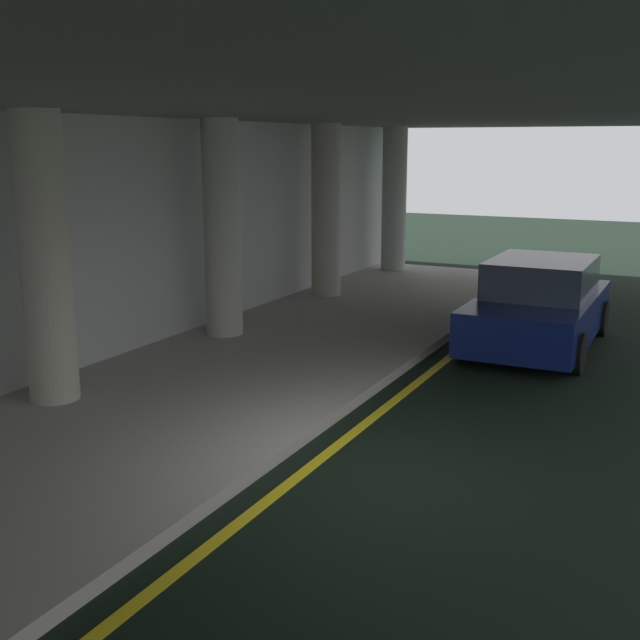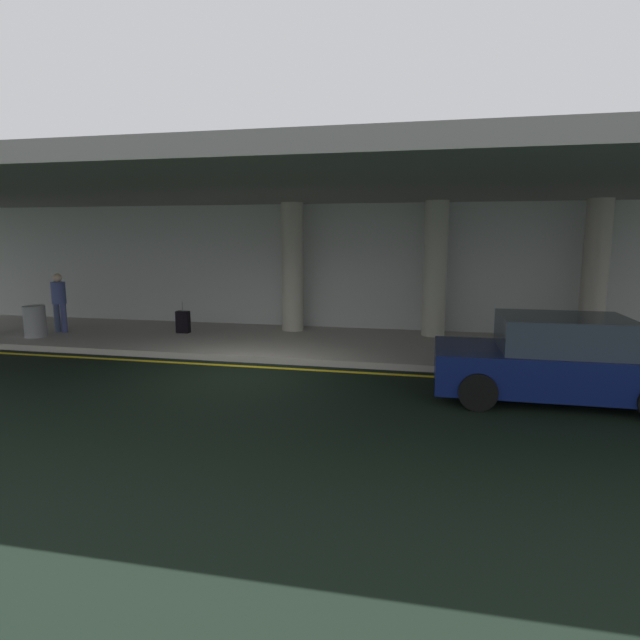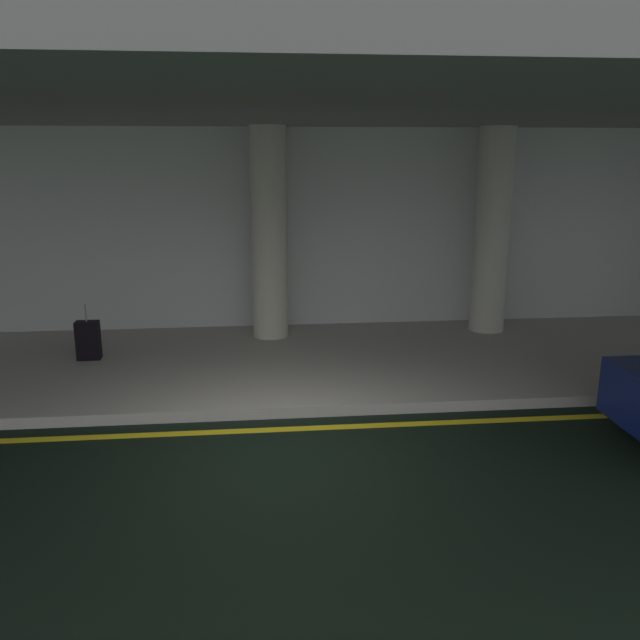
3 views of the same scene
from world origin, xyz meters
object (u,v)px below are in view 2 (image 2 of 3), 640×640
Objects in this scene: support_column_left_mid at (435,269)px; support_column_far_left at (293,267)px; car_navy at (556,361)px; person_waiting_for_ride at (59,299)px; suitcase_upright_primary at (183,322)px; trash_bin_steel at (35,321)px; support_column_center at (595,271)px.

support_column_far_left is at bearing 180.00° from support_column_left_mid.
support_column_far_left reaches higher than car_navy.
support_column_far_left reaches higher than person_waiting_for_ride.
suitcase_upright_primary is 1.06× the size of trash_bin_steel.
support_column_center reaches higher than car_navy.
person_waiting_for_ride is at bearing -173.10° from support_column_center.
trash_bin_steel is at bearing -166.89° from support_column_left_mid.
car_navy is at bearing -87.41° from person_waiting_for_ride.
car_navy is 2.44× the size of person_waiting_for_ride.
person_waiting_for_ride is 1.87× the size of suitcase_upright_primary.
support_column_left_mid is 10.56m from person_waiting_for_ride.
person_waiting_for_ride is at bearing 170.09° from car_navy.
suitcase_upright_primary is at bearing -171.06° from support_column_left_mid.
car_navy is 9.82m from suitcase_upright_primary.
support_column_center is (8.00, 0.00, 0.00)m from support_column_far_left.
support_column_center is at bearing 0.00° from support_column_far_left.
support_column_far_left is at bearing 145.45° from car_navy.
person_waiting_for_ride is 1.98× the size of trash_bin_steel.
support_column_left_mid reaches higher than suitcase_upright_primary.
support_column_far_left is 1.00× the size of support_column_center.
person_waiting_for_ride is (-12.48, 3.20, 0.40)m from car_navy.
support_column_far_left is at bearing 39.62° from suitcase_upright_primary.
car_navy is at bearing -67.03° from support_column_left_mid.
suitcase_upright_primary is at bearing -159.60° from support_column_far_left.
support_column_left_mid is at bearing 13.11° from trash_bin_steel.
support_column_far_left is 1.00× the size of support_column_left_mid.
support_column_far_left is 4.06× the size of suitcase_upright_primary.
support_column_left_mid is (4.00, 0.00, 0.00)m from support_column_far_left.
trash_bin_steel is (-14.60, -2.47, -1.40)m from support_column_center.
support_column_left_mid is at bearing -63.52° from person_waiting_for_ride.
support_column_left_mid is 10.97m from trash_bin_steel.
support_column_left_mid is 2.17× the size of person_waiting_for_ride.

